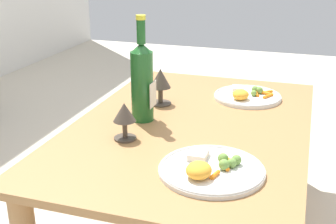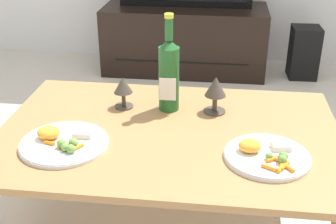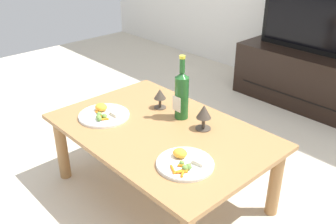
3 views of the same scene
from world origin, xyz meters
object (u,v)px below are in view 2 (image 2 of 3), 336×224
at_px(wine_bottle, 169,73).
at_px(goblet_right, 216,89).
at_px(floor_speaker, 304,52).
at_px(tv_stand, 185,39).
at_px(dinner_plate_left, 63,142).
at_px(goblet_left, 123,87).
at_px(dinner_plate_right, 267,155).
at_px(dining_table, 168,147).

distance_m(wine_bottle, goblet_right, 0.19).
bearing_deg(floor_speaker, wine_bottle, -118.63).
bearing_deg(goblet_right, tv_stand, 99.05).
height_order(goblet_right, dinner_plate_left, goblet_right).
height_order(wine_bottle, goblet_right, wine_bottle).
height_order(goblet_left, dinner_plate_right, goblet_left).
distance_m(tv_stand, dinner_plate_left, 1.96).
distance_m(floor_speaker, goblet_right, 1.72).
bearing_deg(goblet_left, floor_speaker, 58.54).
distance_m(dining_table, floor_speaker, 1.91).
relative_size(tv_stand, dinner_plate_left, 3.92).
height_order(dinner_plate_left, dinner_plate_right, dinner_plate_left).
bearing_deg(floor_speaker, dinner_plate_right, -104.83).
height_order(goblet_left, dinner_plate_left, goblet_left).
distance_m(dining_table, dinner_plate_left, 0.38).
xyz_separation_m(dining_table, goblet_right, (0.16, 0.17, 0.16)).
height_order(wine_bottle, dinner_plate_right, wine_bottle).
relative_size(tv_stand, dinner_plate_right, 4.25).
bearing_deg(tv_stand, dinner_plate_right, -77.41).
bearing_deg(dining_table, goblet_right, 47.22).
xyz_separation_m(wine_bottle, goblet_right, (0.18, -0.01, -0.05)).
bearing_deg(goblet_right, floor_speaker, 68.99).
xyz_separation_m(tv_stand, goblet_left, (-0.10, -1.61, 0.29)).
xyz_separation_m(floor_speaker, goblet_right, (-0.60, -1.57, 0.36)).
bearing_deg(dinner_plate_left, goblet_right, 32.62).
xyz_separation_m(wine_bottle, goblet_left, (-0.18, -0.01, -0.07)).
distance_m(tv_stand, wine_bottle, 1.65).
relative_size(dining_table, wine_bottle, 3.24).
distance_m(goblet_left, dinner_plate_right, 0.63).
relative_size(dining_table, dinner_plate_right, 4.44).
relative_size(tv_stand, wine_bottle, 3.11).
xyz_separation_m(dining_table, goblet_left, (-0.20, 0.17, 0.15)).
bearing_deg(goblet_left, dining_table, -40.80).
xyz_separation_m(dining_table, tv_stand, (-0.10, 1.79, -0.14)).
bearing_deg(dinner_plate_left, floor_speaker, 59.77).
bearing_deg(dinner_plate_right, tv_stand, 102.59).
height_order(tv_stand, wine_bottle, wine_bottle).
xyz_separation_m(tv_stand, dinner_plate_right, (0.43, -1.93, 0.22)).
bearing_deg(goblet_left, goblet_right, -0.00).
bearing_deg(floor_speaker, goblet_right, -113.07).
distance_m(tv_stand, dinner_plate_right, 1.99).
distance_m(dining_table, goblet_right, 0.29).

